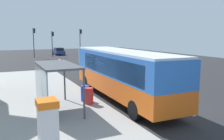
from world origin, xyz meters
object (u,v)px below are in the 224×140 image
at_px(bus, 122,72).
at_px(traffic_light_median, 53,40).
at_px(traffic_light_near_side, 80,38).
at_px(recycling_bin_red, 89,96).
at_px(recycling_bin_blue, 85,93).
at_px(ticket_machine, 48,127).
at_px(sedan_near, 59,51).
at_px(white_van, 92,56).
at_px(traffic_light_far_side, 34,38).
at_px(bus_shelter, 51,75).

relative_size(bus, traffic_light_median, 2.27).
bearing_deg(traffic_light_near_side, recycling_bin_red, -106.86).
xyz_separation_m(bus, recycling_bin_red, (-2.49, -0.64, -1.19)).
relative_size(recycling_bin_red, recycling_bin_blue, 1.00).
distance_m(bus, ticket_machine, 8.19).
distance_m(ticket_machine, traffic_light_near_side, 39.42).
height_order(ticket_machine, recycling_bin_blue, ticket_machine).
xyz_separation_m(bus, traffic_light_near_side, (7.21, 31.36, 1.68)).
bearing_deg(sedan_near, ticket_machine, -102.95).
height_order(white_van, traffic_light_far_side, traffic_light_far_side).
xyz_separation_m(traffic_light_far_side, traffic_light_median, (3.51, 0.80, -0.35)).
bearing_deg(traffic_light_near_side, sedan_near, 121.15).
bearing_deg(ticket_machine, white_van, 66.32).
bearing_deg(bus_shelter, recycling_bin_red, 10.48).
bearing_deg(traffic_light_far_side, recycling_bin_red, -91.91).
relative_size(white_van, ticket_machine, 2.69).
bearing_deg(sedan_near, recycling_bin_blue, -100.08).
bearing_deg(recycling_bin_blue, bus, -1.46).
xyz_separation_m(ticket_machine, traffic_light_far_side, (4.36, 37.95, 2.42)).
xyz_separation_m(traffic_light_near_side, bus_shelter, (-11.91, -32.40, -1.42)).
height_order(bus, recycling_bin_red, bus).
bearing_deg(traffic_light_far_side, traffic_light_near_side, -5.31).
xyz_separation_m(sedan_near, traffic_light_far_side, (-5.41, -4.49, 2.80)).
bearing_deg(sedan_near, bus, -96.25).
height_order(bus, traffic_light_near_side, traffic_light_near_side).
relative_size(recycling_bin_red, traffic_light_median, 0.20).
bearing_deg(recycling_bin_blue, ticket_machine, -119.10).
distance_m(sedan_near, traffic_light_near_side, 6.75).
height_order(recycling_bin_blue, traffic_light_median, traffic_light_median).
bearing_deg(recycling_bin_red, sedan_near, 80.11).
height_order(sedan_near, ticket_machine, ticket_machine).
relative_size(bus, ticket_machine, 5.69).
height_order(ticket_machine, traffic_light_median, traffic_light_median).
height_order(traffic_light_near_side, traffic_light_median, traffic_light_near_side).
distance_m(bus, recycling_bin_blue, 2.76).
height_order(recycling_bin_red, traffic_light_median, traffic_light_median).
bearing_deg(sedan_near, traffic_light_far_side, -140.32).
distance_m(ticket_machine, traffic_light_far_side, 38.28).
relative_size(sedan_near, traffic_light_far_side, 0.81).
bearing_deg(recycling_bin_red, bus, 14.35).
xyz_separation_m(sedan_near, traffic_light_near_side, (3.19, -5.29, 2.73)).
xyz_separation_m(ticket_machine, traffic_light_near_side, (12.96, 37.15, 2.35)).
relative_size(bus, white_van, 2.12).
height_order(white_van, ticket_machine, white_van).
distance_m(white_van, traffic_light_far_side, 16.93).
bearing_deg(recycling_bin_red, white_van, 69.23).
distance_m(recycling_bin_red, traffic_light_far_side, 32.94).
height_order(bus, recycling_bin_blue, bus).
height_order(sedan_near, traffic_light_far_side, traffic_light_far_side).
height_order(bus, bus_shelter, bus).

